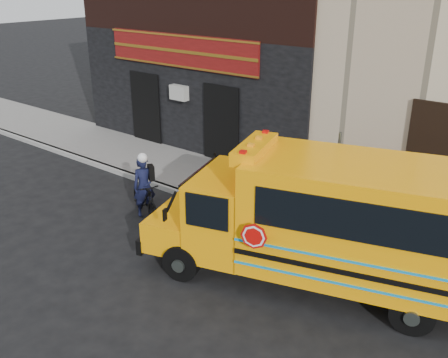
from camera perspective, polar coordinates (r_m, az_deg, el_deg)
ground at (r=11.54m, az=-4.56°, el=-9.20°), size 120.00×120.00×0.00m
curb at (r=13.27m, az=3.06°, el=-4.33°), size 40.00×0.20×0.15m
sidewalk at (r=14.41m, az=6.53°, el=-2.21°), size 40.00×3.00×0.15m
school_bus at (r=10.18m, az=11.84°, el=-4.50°), size 7.22×3.99×2.92m
sign_pole at (r=11.36m, az=12.57°, el=-1.07°), size 0.07×0.25×2.91m
bicycle at (r=13.39m, az=-9.01°, el=-2.22°), size 1.80×1.11×1.05m
cyclist at (r=13.29m, az=-9.08°, el=-1.04°), size 0.64×0.71×1.63m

